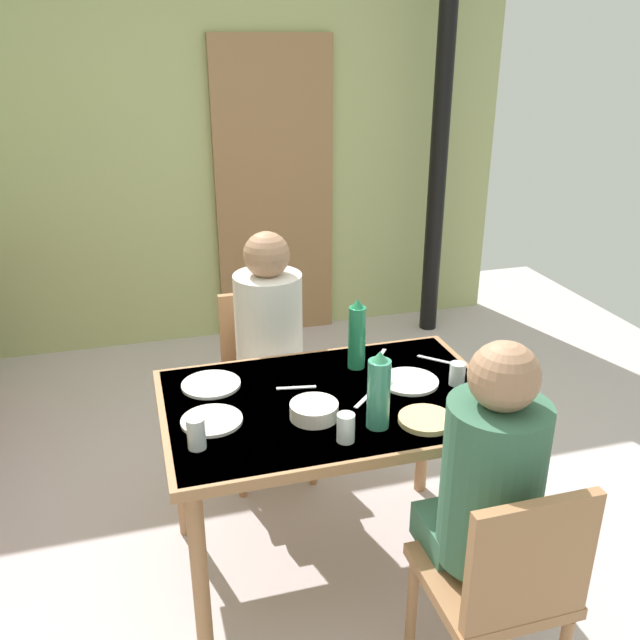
% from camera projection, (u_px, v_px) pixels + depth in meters
% --- Properties ---
extents(ground_plane, '(6.10, 6.10, 0.00)m').
position_uv_depth(ground_plane, '(281.00, 550.00, 2.83)').
color(ground_plane, beige).
extents(wall_back, '(4.27, 0.10, 2.70)m').
position_uv_depth(wall_back, '(194.00, 141.00, 4.39)').
color(wall_back, '#AAB574').
rests_on(wall_back, ground_plane).
extents(door_wooden, '(0.80, 0.05, 2.00)m').
position_uv_depth(door_wooden, '(275.00, 193.00, 4.58)').
color(door_wooden, '#956C45').
rests_on(door_wooden, ground_plane).
extents(stove_pipe_column, '(0.12, 0.12, 2.70)m').
position_uv_depth(stove_pipe_column, '(440.00, 139.00, 4.48)').
color(stove_pipe_column, black).
rests_on(stove_pipe_column, ground_plane).
extents(dining_table, '(1.23, 0.82, 0.75)m').
position_uv_depth(dining_table, '(331.00, 418.00, 2.52)').
color(dining_table, '#A27149').
rests_on(dining_table, ground_plane).
extents(chair_near_diner, '(0.40, 0.40, 0.87)m').
position_uv_depth(chair_near_diner, '(504.00, 584.00, 1.99)').
color(chair_near_diner, '#A27149').
rests_on(chair_near_diner, ground_plane).
extents(chair_far_diner, '(0.40, 0.40, 0.87)m').
position_uv_depth(chair_far_diner, '(265.00, 373.00, 3.24)').
color(chair_far_diner, '#A27149').
rests_on(chair_far_diner, ground_plane).
extents(person_near_diner, '(0.30, 0.37, 0.77)m').
position_uv_depth(person_near_diner, '(490.00, 476.00, 2.00)').
color(person_near_diner, '#3C6D54').
rests_on(person_near_diner, ground_plane).
extents(person_far_diner, '(0.30, 0.37, 0.77)m').
position_uv_depth(person_far_diner, '(270.00, 329.00, 3.01)').
color(person_far_diner, silver).
rests_on(person_far_diner, ground_plane).
extents(water_bottle_green_near, '(0.08, 0.08, 0.28)m').
position_uv_depth(water_bottle_green_near, '(379.00, 392.00, 2.26)').
color(water_bottle_green_near, '#3A896D').
rests_on(water_bottle_green_near, dining_table).
extents(water_bottle_green_far, '(0.07, 0.07, 0.29)m').
position_uv_depth(water_bottle_green_far, '(357.00, 336.00, 2.67)').
color(water_bottle_green_far, '#217C50').
rests_on(water_bottle_green_far, dining_table).
extents(serving_bowl_center, '(0.17, 0.17, 0.05)m').
position_uv_depth(serving_bowl_center, '(314.00, 411.00, 2.35)').
color(serving_bowl_center, silver).
rests_on(serving_bowl_center, dining_table).
extents(dinner_plate_near_left, '(0.22, 0.22, 0.01)m').
position_uv_depth(dinner_plate_near_left, '(211.00, 384.00, 2.57)').
color(dinner_plate_near_left, white).
rests_on(dinner_plate_near_left, dining_table).
extents(dinner_plate_near_right, '(0.22, 0.22, 0.01)m').
position_uv_depth(dinner_plate_near_right, '(409.00, 381.00, 2.60)').
color(dinner_plate_near_right, white).
rests_on(dinner_plate_near_right, dining_table).
extents(dinner_plate_far_center, '(0.21, 0.21, 0.01)m').
position_uv_depth(dinner_plate_far_center, '(212.00, 420.00, 2.33)').
color(dinner_plate_far_center, white).
rests_on(dinner_plate_far_center, dining_table).
extents(drinking_glass_by_near_diner, '(0.06, 0.06, 0.09)m').
position_uv_depth(drinking_glass_by_near_diner, '(457.00, 374.00, 2.57)').
color(drinking_glass_by_near_diner, silver).
rests_on(drinking_glass_by_near_diner, dining_table).
extents(drinking_glass_by_far_diner, '(0.06, 0.06, 0.10)m').
position_uv_depth(drinking_glass_by_far_diner, '(346.00, 428.00, 2.21)').
color(drinking_glass_by_far_diner, silver).
rests_on(drinking_glass_by_far_diner, dining_table).
extents(drinking_glass_spare_center, '(0.06, 0.06, 0.11)m').
position_uv_depth(drinking_glass_spare_center, '(196.00, 433.00, 2.17)').
color(drinking_glass_spare_center, silver).
rests_on(drinking_glass_spare_center, dining_table).
extents(bread_plate_sliced, '(0.19, 0.19, 0.02)m').
position_uv_depth(bread_plate_sliced, '(426.00, 420.00, 2.33)').
color(bread_plate_sliced, '#DBB77A').
rests_on(bread_plate_sliced, dining_table).
extents(cutlery_knife_near, '(0.12, 0.12, 0.00)m').
position_uv_depth(cutlery_knife_near, '(435.00, 360.00, 2.78)').
color(cutlery_knife_near, silver).
rests_on(cutlery_knife_near, dining_table).
extents(cutlery_fork_near, '(0.15, 0.04, 0.00)m').
position_uv_depth(cutlery_fork_near, '(296.00, 388.00, 2.56)').
color(cutlery_fork_near, silver).
rests_on(cutlery_fork_near, dining_table).
extents(cutlery_knife_far, '(0.12, 0.12, 0.00)m').
position_uv_depth(cutlery_knife_far, '(365.00, 399.00, 2.48)').
color(cutlery_knife_far, silver).
rests_on(cutlery_knife_far, dining_table).
extents(cutlery_fork_far, '(0.10, 0.13, 0.00)m').
position_uv_depth(cutlery_fork_far, '(380.00, 357.00, 2.81)').
color(cutlery_fork_far, silver).
rests_on(cutlery_fork_far, dining_table).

